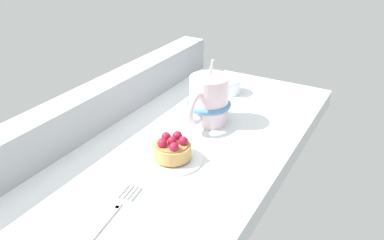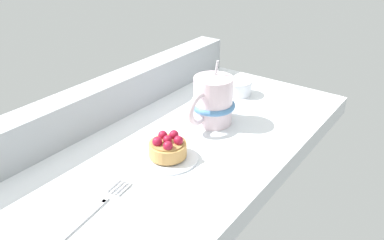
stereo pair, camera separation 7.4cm
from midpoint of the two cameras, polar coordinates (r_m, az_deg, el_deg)
name	(u,v)px [view 1 (the left image)]	position (r cm, az deg, el deg)	size (l,w,h in cm)	color
ground_plane	(177,149)	(76.73, -4.92, -4.25)	(77.10, 40.74, 4.03)	silver
window_rail_back	(104,102)	(83.98, -14.99, 2.46)	(75.56, 5.95, 8.00)	#9EA3A8
dessert_plate	(172,158)	(69.80, -5.87, -5.55)	(10.64, 10.64, 0.75)	silver
raspberry_tart	(172,148)	(68.70, -5.93, -4.11)	(6.62, 6.62, 4.03)	tan
coffee_mug	(208,101)	(79.84, -0.32, 2.72)	(12.75, 9.08, 12.81)	silver
dessert_fork	(107,219)	(59.33, -15.62, -13.53)	(17.01, 4.09, 0.60)	#B7B7BC
sugar_bowl	(229,85)	(94.83, 3.02, 4.95)	(6.24, 6.24, 3.52)	silver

